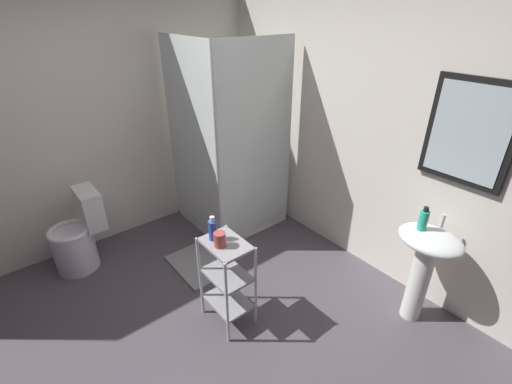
% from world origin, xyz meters
% --- Properties ---
extents(ground_plane, '(4.20, 4.20, 0.02)m').
position_xyz_m(ground_plane, '(0.00, 0.00, -0.01)').
color(ground_plane, '#514851').
extents(wall_back, '(4.20, 0.14, 2.50)m').
position_xyz_m(wall_back, '(0.01, 1.85, 1.25)').
color(wall_back, silver).
rests_on(wall_back, ground_plane).
extents(wall_left, '(0.10, 4.20, 2.50)m').
position_xyz_m(wall_left, '(-1.85, 0.00, 1.25)').
color(wall_left, silver).
rests_on(wall_left, ground_plane).
extents(shower_stall, '(0.92, 0.92, 2.00)m').
position_xyz_m(shower_stall, '(-1.19, 1.18, 0.46)').
color(shower_stall, white).
rests_on(shower_stall, ground_plane).
extents(pedestal_sink, '(0.46, 0.37, 0.81)m').
position_xyz_m(pedestal_sink, '(0.84, 1.52, 0.58)').
color(pedestal_sink, white).
rests_on(pedestal_sink, ground_plane).
extents(sink_faucet, '(0.03, 0.03, 0.10)m').
position_xyz_m(sink_faucet, '(0.84, 1.64, 0.86)').
color(sink_faucet, silver).
rests_on(sink_faucet, pedestal_sink).
extents(toilet, '(0.37, 0.49, 0.76)m').
position_xyz_m(toilet, '(-1.48, -0.34, 0.31)').
color(toilet, white).
rests_on(toilet, ground_plane).
extents(storage_cart, '(0.38, 0.28, 0.74)m').
position_xyz_m(storage_cart, '(-0.06, 0.36, 0.44)').
color(storage_cart, silver).
rests_on(storage_cart, ground_plane).
extents(hand_soap_bottle, '(0.06, 0.06, 0.18)m').
position_xyz_m(hand_soap_bottle, '(0.76, 1.50, 0.89)').
color(hand_soap_bottle, '#2DBC99').
rests_on(hand_soap_bottle, pedestal_sink).
extents(shampoo_bottle_blue, '(0.06, 0.06, 0.19)m').
position_xyz_m(shampoo_bottle_blue, '(-0.16, 0.32, 0.82)').
color(shampoo_bottle_blue, '#294AB3').
rests_on(shampoo_bottle_blue, storage_cart).
extents(rinse_cup, '(0.08, 0.08, 0.11)m').
position_xyz_m(rinse_cup, '(-0.06, 0.31, 0.79)').
color(rinse_cup, '#B24742').
rests_on(rinse_cup, storage_cart).
extents(bath_mat, '(0.60, 0.40, 0.02)m').
position_xyz_m(bath_mat, '(-0.78, 0.49, 0.01)').
color(bath_mat, gray).
rests_on(bath_mat, ground_plane).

